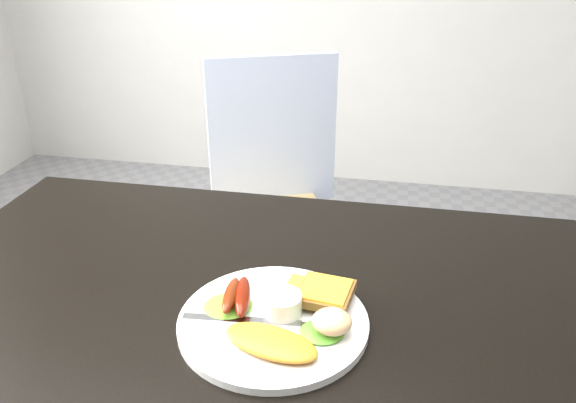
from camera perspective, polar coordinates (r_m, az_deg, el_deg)
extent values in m
cube|color=black|center=(0.93, -4.40, -11.14)|extent=(1.20, 0.80, 0.04)
cube|color=tan|center=(1.76, -2.79, -2.56)|extent=(0.54, 0.54, 0.05)
imported|color=navy|center=(1.27, 6.45, 2.99)|extent=(0.68, 0.59, 1.60)
cylinder|color=white|center=(0.87, -1.51, -12.16)|extent=(0.29, 0.29, 0.01)
ellipsoid|color=#458E1B|center=(0.89, -6.12, -10.50)|extent=(0.09, 0.09, 0.01)
ellipsoid|color=#42931F|center=(0.84, 3.47, -13.07)|extent=(0.08, 0.07, 0.01)
ellipsoid|color=orange|center=(0.81, -1.75, -14.09)|extent=(0.15, 0.10, 0.02)
ellipsoid|color=#672603|center=(0.88, -5.82, -9.45)|extent=(0.03, 0.09, 0.02)
ellipsoid|color=#670B09|center=(0.88, -4.64, -9.56)|extent=(0.04, 0.10, 0.02)
cylinder|color=white|center=(0.86, -0.61, -10.46)|extent=(0.07, 0.07, 0.04)
cube|color=olive|center=(0.91, 1.80, -9.11)|extent=(0.08, 0.08, 0.01)
cube|color=brown|center=(0.89, 3.83, -9.26)|extent=(0.09, 0.09, 0.01)
ellipsoid|color=beige|center=(0.83, 4.48, -12.06)|extent=(0.06, 0.06, 0.03)
cube|color=#ADAFB7|center=(0.86, -4.73, -11.96)|extent=(0.18, 0.03, 0.00)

